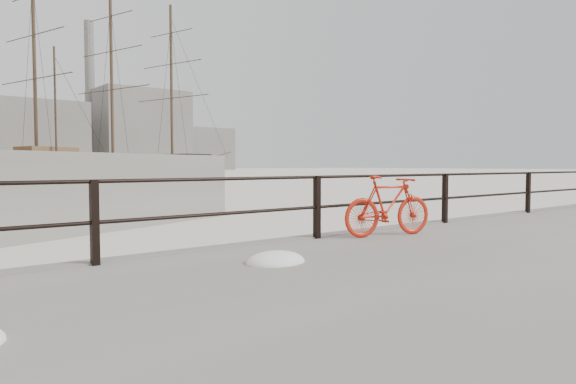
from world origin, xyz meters
TOP-DOWN VIEW (x-y plane):
  - ground at (0.00, 0.00)m, footprint 400.00×400.00m
  - guardrail at (0.00, -0.15)m, footprint 28.00×0.10m
  - bicycle at (-2.42, -0.70)m, footprint 1.67×0.64m
  - barque_black at (26.02, 88.88)m, footprint 67.72×38.14m
  - schooner_mid at (7.56, 83.15)m, footprint 31.96×19.49m
  - industrial_west at (20.00, 140.00)m, footprint 32.00×18.00m
  - industrial_mid at (55.00, 145.00)m, footprint 26.00×20.00m
  - industrial_east at (78.00, 150.00)m, footprint 20.00×16.00m
  - smokestack at (42.00, 150.00)m, footprint 2.80×2.80m

SIDE VIEW (x-z plane):
  - ground at x=0.00m, z-range 0.00..0.00m
  - barque_black at x=26.02m, z-range -18.07..18.07m
  - schooner_mid at x=7.56m, z-range -10.67..10.67m
  - guardrail at x=0.00m, z-range 0.35..1.35m
  - bicycle at x=-2.42m, z-range 0.35..1.35m
  - industrial_east at x=78.00m, z-range 0.00..14.00m
  - industrial_west at x=20.00m, z-range 0.00..18.00m
  - industrial_mid at x=55.00m, z-range 0.00..24.00m
  - smokestack at x=42.00m, z-range 0.00..44.00m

